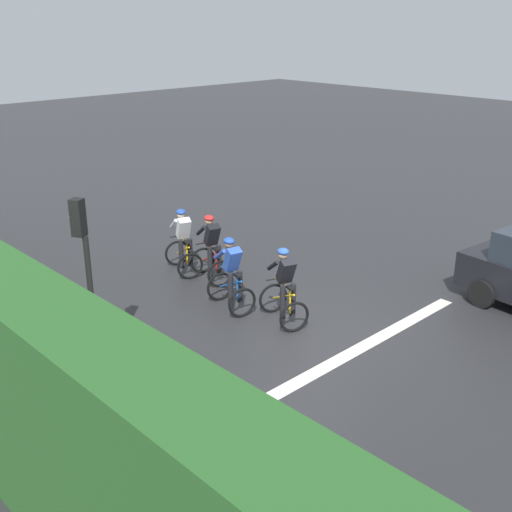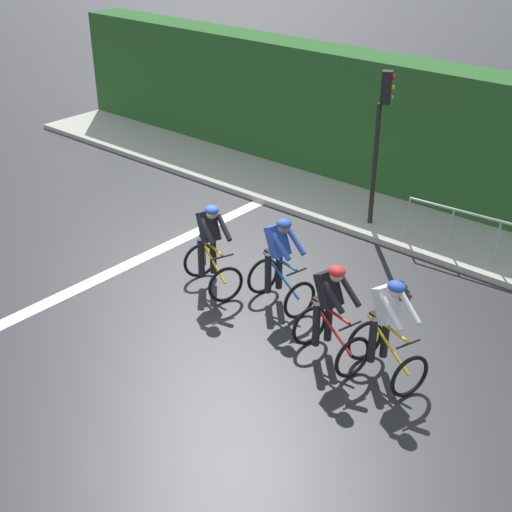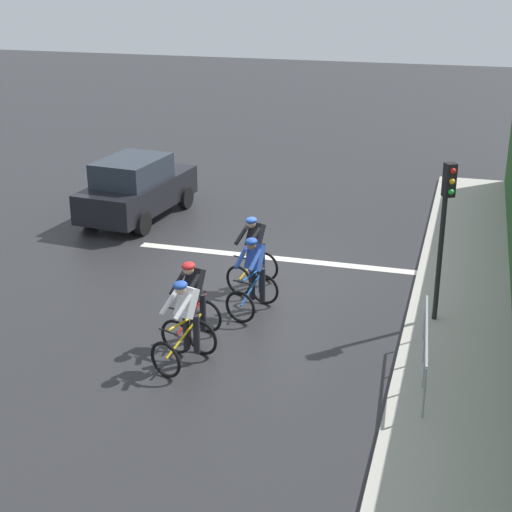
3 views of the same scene
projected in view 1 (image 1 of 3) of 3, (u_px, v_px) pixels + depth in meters
The scene contains 9 objects.
ground_plane at pixel (306, 332), 13.13m from camera, with size 80.00×80.00×0.00m, color #28282B.
sidewalk_kerb at pixel (41, 379), 11.33m from camera, with size 2.80×23.26×0.12m, color #ADA89E.
road_marking_stop_line at pixel (352, 353), 12.33m from camera, with size 7.00×0.30×0.01m, color silver.
cyclist_lead at pixel (183, 243), 15.92m from camera, with size 1.00×1.24×1.66m.
cyclist_second at pixel (211, 250), 15.44m from camera, with size 0.93×1.22×1.66m.
cyclist_mid at pixel (231, 276), 13.90m from camera, with size 0.90×1.20×1.66m.
cyclist_fourth at pixel (284, 288), 13.27m from camera, with size 1.00×1.25×1.66m.
traffic_light_near_crossing at pixel (85, 262), 10.76m from camera, with size 0.27×0.29×3.34m.
pedestrian_railing_kerbside at pixel (39, 299), 12.86m from camera, with size 0.25×2.77×1.03m.
Camera 1 is at (-8.83, -7.76, 6.15)m, focal length 44.37 mm.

